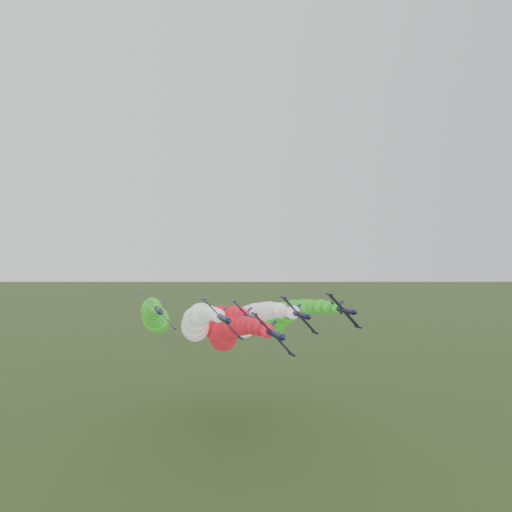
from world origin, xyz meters
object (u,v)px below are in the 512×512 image
at_px(jet_lead, 228,333).
at_px(jet_inner_left, 196,323).
at_px(jet_outer_left, 155,317).
at_px(jet_trail, 217,322).
at_px(jet_inner_right, 249,320).
at_px(jet_outer_right, 281,317).

height_order(jet_lead, jet_inner_left, jet_inner_left).
distance_m(jet_lead, jet_outer_left, 26.27).
height_order(jet_inner_left, jet_trail, jet_inner_left).
xyz_separation_m(jet_inner_right, jet_outer_right, (11.81, 5.18, -0.18)).
relative_size(jet_outer_left, jet_trail, 0.99).
height_order(jet_inner_left, jet_outer_right, jet_inner_left).
xyz_separation_m(jet_outer_left, jet_outer_right, (38.66, -2.76, -1.18)).
bearing_deg(jet_inner_right, jet_outer_right, 23.70).
bearing_deg(jet_inner_right, jet_trail, 117.21).
distance_m(jet_inner_left, jet_outer_left, 15.09).
bearing_deg(jet_lead, jet_inner_right, 50.94).
xyz_separation_m(jet_lead, jet_inner_right, (9.15, 11.27, 1.73)).
xyz_separation_m(jet_inner_left, jet_trail, (9.43, 16.07, -1.98)).
distance_m(jet_inner_right, jet_outer_left, 28.01).
height_order(jet_lead, jet_outer_right, jet_outer_right).
relative_size(jet_inner_right, jet_trail, 0.99).
distance_m(jet_inner_right, jet_outer_right, 12.90).
bearing_deg(jet_lead, jet_inner_left, 129.95).
xyz_separation_m(jet_lead, jet_outer_left, (-17.70, 19.22, 2.73)).
distance_m(jet_lead, jet_outer_right, 26.70).
height_order(jet_inner_left, jet_inner_right, jet_inner_left).
distance_m(jet_outer_left, jet_outer_right, 38.78).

